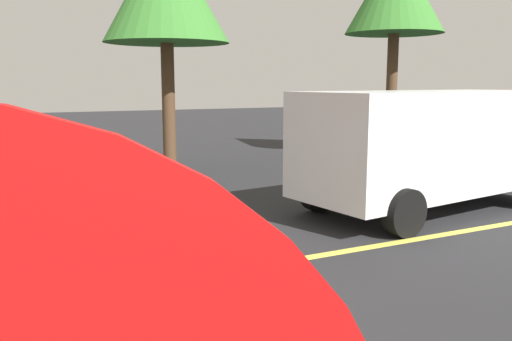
% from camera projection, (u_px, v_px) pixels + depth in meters
% --- Properties ---
extents(ground_plane, '(80.00, 80.00, 0.00)m').
position_uv_depth(ground_plane, '(95.00, 294.00, 6.02)').
color(ground_plane, '#262628').
extents(lane_marking_centre, '(28.00, 0.16, 0.01)m').
position_uv_depth(lane_marking_centre, '(319.00, 256.00, 7.34)').
color(lane_marking_centre, '#E0D14C').
extents(white_van, '(5.41, 2.79, 2.20)m').
position_uv_depth(white_van, '(430.00, 142.00, 9.88)').
color(white_van, white).
rests_on(white_van, ground_plane).
extents(car_red_near_curb, '(4.42, 2.17, 1.71)m').
position_uv_depth(car_red_near_curb, '(15.00, 221.00, 5.89)').
color(car_red_near_curb, red).
rests_on(car_red_near_curb, ground_plane).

